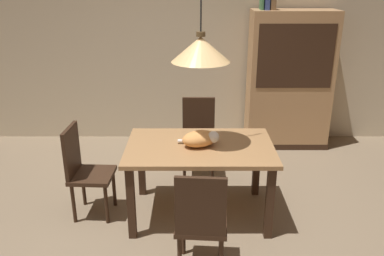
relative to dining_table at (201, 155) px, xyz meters
The scene contains 11 objects.
ground 0.85m from the dining_table, 104.69° to the right, with size 10.00×10.00×0.00m, color #847056.
back_wall 2.26m from the dining_table, 93.82° to the left, with size 6.40×0.10×2.90m, color beige.
dining_table is the anchor object (origin of this frame).
chair_left_side 1.14m from the dining_table, behind, with size 0.42×0.42×0.93m.
chair_far_back 0.89m from the dining_table, 89.92° to the left, with size 0.41×0.41×0.93m.
chair_near_front 0.89m from the dining_table, 90.36° to the right, with size 0.43×0.43×0.93m.
cat_sleeping 0.18m from the dining_table, 62.90° to the right, with size 0.41×0.33×0.16m.
pendant_lamp 1.01m from the dining_table, 82.87° to the left, with size 0.52×0.52×1.30m.
hutch_bookcase 2.18m from the dining_table, 55.17° to the left, with size 1.12×0.45×1.85m.
book_blue_wide 2.38m from the dining_table, 64.25° to the left, with size 0.06×0.24×0.24m, color #384C93.
book_brown_thick 2.40m from the dining_table, 62.32° to the left, with size 0.06×0.24×0.22m, color brown.
Camera 1 is at (0.07, -2.95, 2.27)m, focal length 37.46 mm.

